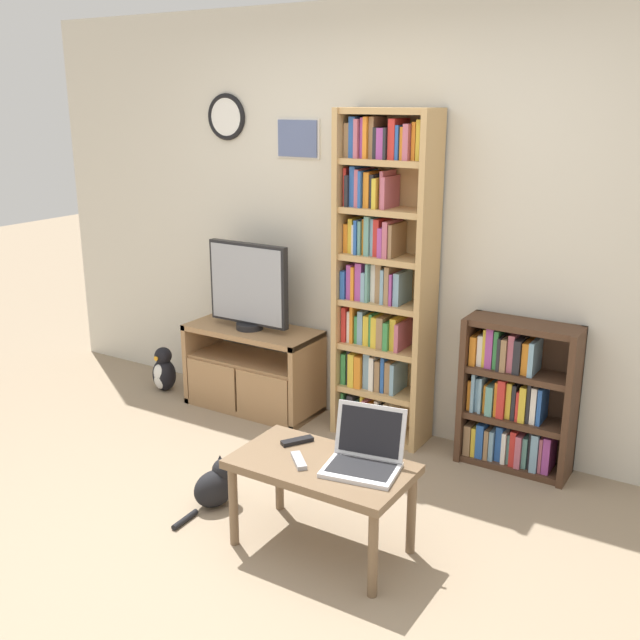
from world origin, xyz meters
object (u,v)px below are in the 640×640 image
remote_near_laptop (299,461)px  remote_far_from_laptop (297,441)px  bookshelf_short (514,399)px  television (248,287)px  tv_stand (252,368)px  bookshelf_tall (381,280)px  laptop (365,454)px  penguin_figurine (163,371)px  coffee_table (322,474)px  cat (216,485)px

remote_near_laptop → remote_far_from_laptop: bearing=79.8°
bookshelf_short → television: bearing=-175.9°
tv_stand → bookshelf_short: 1.77m
bookshelf_tall → laptop: bookshelf_tall is taller
tv_stand → penguin_figurine: tv_stand is taller
television → laptop: (1.47, -1.10, -0.35)m
tv_stand → bookshelf_short: (1.77, 0.12, 0.12)m
penguin_figurine → television: bearing=5.9°
coffee_table → remote_far_from_laptop: size_ratio=5.21×
remote_far_from_laptop → cat: remote_far_from_laptop is taller
bookshelf_short → tv_stand: bearing=-176.2°
television → remote_far_from_laptop: 1.56m
coffee_table → tv_stand: bearing=137.4°
laptop → remote_near_laptop: size_ratio=2.56×
laptop → television: bearing=133.2°
tv_stand → laptop: bearing=-37.0°
cat → remote_near_laptop: bearing=10.1°
laptop → remote_far_from_laptop: laptop is taller
bookshelf_short → penguin_figurine: (-2.51, -0.20, -0.26)m
remote_near_laptop → remote_far_from_laptop: same height
tv_stand → penguin_figurine: (-0.74, -0.08, -0.14)m
remote_near_laptop → remote_far_from_laptop: 0.20m
remote_near_laptop → bookshelf_short: bearing=21.2°
bookshelf_short → cat: (-1.16, -1.25, -0.30)m
bookshelf_short → laptop: bearing=-103.9°
cat → remote_far_from_laptop: bearing=28.1°
television → bookshelf_tall: (0.92, 0.11, 0.14)m
tv_stand → remote_near_laptop: size_ratio=6.31×
television → bookshelf_short: television is taller
bookshelf_short → penguin_figurine: bearing=-175.4°
bookshelf_tall → remote_far_from_laptop: 1.29m
remote_near_laptop → bookshelf_tall: bearing=56.1°
bookshelf_tall → remote_far_from_laptop: (0.16, -1.17, -0.54)m
tv_stand → coffee_table: (1.28, -1.17, 0.10)m
bookshelf_tall → cat: bearing=-103.9°
bookshelf_short → coffee_table: bookshelf_short is taller
tv_stand → television: television is taller
bookshelf_short → cat: bookshelf_short is taller
remote_far_from_laptop → cat: size_ratio=0.37×
cat → tv_stand: bearing=137.9°
tv_stand → television: 0.57m
remote_near_laptop → cat: (-0.58, 0.10, -0.34)m
bookshelf_short → remote_near_laptop: 1.47m
coffee_table → laptop: 0.23m
laptop → remote_far_from_laptop: bearing=163.8°
television → remote_near_laptop: (1.19, -1.22, -0.40)m
bookshelf_short → remote_near_laptop: bearing=-113.2°
remote_near_laptop → cat: remote_near_laptop is taller
tv_stand → coffee_table: tv_stand is taller
tv_stand → bookshelf_tall: bookshelf_tall is taller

